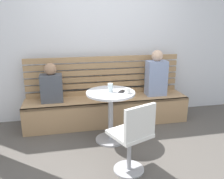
# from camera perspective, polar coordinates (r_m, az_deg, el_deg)

# --- Properties ---
(ground) EXTENTS (8.00, 8.00, 0.00)m
(ground) POSITION_cam_1_polar(r_m,az_deg,el_deg) (3.07, 3.37, -17.02)
(ground) COLOR #514C47
(back_wall) EXTENTS (5.20, 0.10, 2.90)m
(back_wall) POSITION_cam_1_polar(r_m,az_deg,el_deg) (4.17, -2.40, 13.07)
(back_wall) COLOR silver
(back_wall) RESTS_ON ground
(booth_bench) EXTENTS (2.70, 0.52, 0.44)m
(booth_bench) POSITION_cam_1_polar(r_m,az_deg,el_deg) (4.01, -1.12, -5.09)
(booth_bench) COLOR tan
(booth_bench) RESTS_ON ground
(booth_backrest) EXTENTS (2.65, 0.04, 0.67)m
(booth_backrest) POSITION_cam_1_polar(r_m,az_deg,el_deg) (4.07, -1.81, 3.44)
(booth_backrest) COLOR #A68157
(booth_backrest) RESTS_ON booth_bench
(cafe_table) EXTENTS (0.68, 0.68, 0.74)m
(cafe_table) POSITION_cam_1_polar(r_m,az_deg,el_deg) (3.33, -0.33, -4.21)
(cafe_table) COLOR #ADADB2
(cafe_table) RESTS_ON ground
(white_chair) EXTENTS (0.52, 0.52, 0.85)m
(white_chair) POSITION_cam_1_polar(r_m,az_deg,el_deg) (2.66, 5.14, -11.17)
(white_chair) COLOR #ADADB2
(white_chair) RESTS_ON ground
(person_adult) EXTENTS (0.34, 0.22, 0.78)m
(person_adult) POSITION_cam_1_polar(r_m,az_deg,el_deg) (4.10, 10.65, 3.42)
(person_adult) COLOR #8C9EC6
(person_adult) RESTS_ON booth_bench
(person_child_left) EXTENTS (0.34, 0.22, 0.62)m
(person_child_left) POSITION_cam_1_polar(r_m,az_deg,el_deg) (3.83, -14.44, 1.07)
(person_child_left) COLOR #4C515B
(person_child_left) RESTS_ON booth_bench
(cup_ceramic_white) EXTENTS (0.08, 0.08, 0.07)m
(cup_ceramic_white) POSITION_cam_1_polar(r_m,az_deg,el_deg) (3.19, 3.80, -0.33)
(cup_ceramic_white) COLOR white
(cup_ceramic_white) RESTS_ON cafe_table
(cup_glass_tall) EXTENTS (0.07, 0.07, 0.12)m
(cup_glass_tall) POSITION_cam_1_polar(r_m,az_deg,el_deg) (3.25, -0.40, 0.46)
(cup_glass_tall) COLOR silver
(cup_glass_tall) RESTS_ON cafe_table
(phone_on_table) EXTENTS (0.14, 0.15, 0.01)m
(phone_on_table) POSITION_cam_1_polar(r_m,az_deg,el_deg) (3.27, 2.46, -0.45)
(phone_on_table) COLOR black
(phone_on_table) RESTS_ON cafe_table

